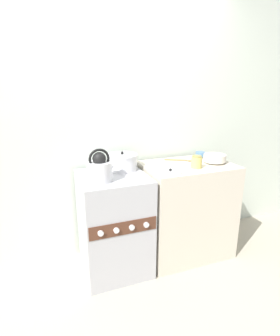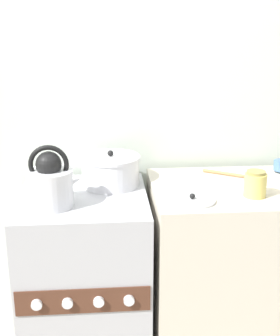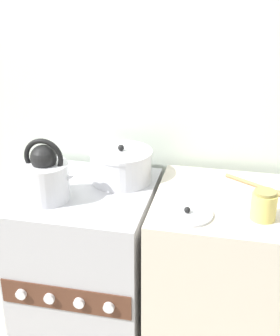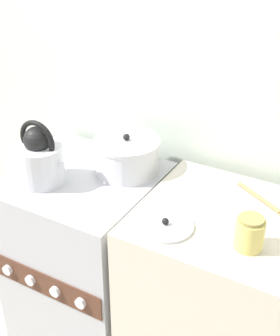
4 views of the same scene
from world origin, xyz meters
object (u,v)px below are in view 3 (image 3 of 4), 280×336
kettle (46,176)px  cooking_pot (121,166)px  storage_jar (264,205)px  stove (89,276)px  loose_pot_lid (187,214)px

kettle → cooking_pot: bearing=43.2°
kettle → storage_jar: 0.86m
stove → kettle: (-0.13, -0.11, 0.55)m
stove → cooking_pot: cooking_pot is taller
stove → kettle: 0.57m
storage_jar → stove: bearing=169.9°
kettle → stove: bearing=40.2°
stove → cooking_pot: size_ratio=3.26×
loose_pot_lid → cooking_pot: bearing=138.0°
stove → storage_jar: size_ratio=7.94×
kettle → storage_jar: kettle is taller
cooking_pot → kettle: bearing=-136.8°
stove → storage_jar: (0.73, -0.13, 0.53)m
cooking_pot → stove: bearing=-134.1°
stove → cooking_pot: bearing=45.9°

